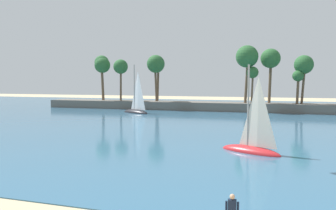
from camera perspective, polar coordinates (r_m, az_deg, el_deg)
name	(u,v)px	position (r m, az deg, el deg)	size (l,w,h in m)	color
sea	(233,115)	(62.18, 11.19, -1.66)	(220.00, 95.76, 0.06)	#33607F
palm_headland	(230,92)	(69.91, 10.65, 2.26)	(86.61, 6.51, 13.43)	#605B54
sailboat_mid_bay	(252,144)	(29.53, 14.24, -6.51)	(5.75, 4.03, 8.12)	red
sailboat_far_left	(136,108)	(64.52, -5.54, -0.56)	(7.05, 5.21, 10.04)	black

